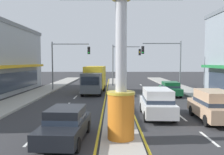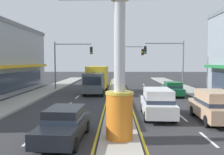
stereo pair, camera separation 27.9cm
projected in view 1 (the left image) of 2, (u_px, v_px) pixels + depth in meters
median_strip at (116, 96)px, 24.35m from camera, size 1.84×52.00×0.14m
sidewalk_left at (23, 99)px, 22.38m from camera, size 2.86×60.00×0.18m
sidewalk_right at (211, 99)px, 22.34m from camera, size 2.86×60.00×0.18m
lane_markings at (117, 99)px, 23.01m from camera, size 8.58×52.00×0.01m
district_sign at (122, 53)px, 10.55m from camera, size 6.02×1.29×8.05m
traffic_light_left_side at (67, 57)px, 29.37m from camera, size 4.86×0.46×6.20m
traffic_light_right_side at (167, 57)px, 28.38m from camera, size 4.86×0.46×6.20m
traffic_light_median_far at (123, 58)px, 34.69m from camera, size 4.20×0.46×6.20m
suv_near_right_lane at (158, 102)px, 15.49m from camera, size 2.11×4.67×1.90m
box_truck_far_right_lane at (95, 79)px, 27.54m from camera, size 2.50×6.99×3.12m
sedan_near_left_lane at (171, 89)px, 25.21m from camera, size 1.97×4.37×1.53m
sedan_mid_left_lane at (66, 124)px, 10.88m from camera, size 2.02×4.39×1.53m
suv_far_left_oncoming at (214, 105)px, 14.48m from camera, size 2.13×4.68×1.90m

